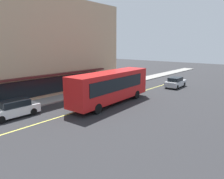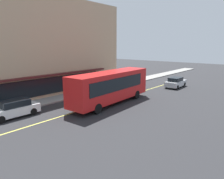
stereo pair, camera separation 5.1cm
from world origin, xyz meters
name	(u,v)px [view 2 (the right image)]	position (x,y,z in m)	size (l,w,h in m)	color
ground	(105,103)	(0.00, 0.00, 0.00)	(120.00, 120.00, 0.00)	#28282B
sidewalk	(74,95)	(0.00, 5.39, 0.07)	(80.00, 2.54, 0.15)	gray
lane_centre_stripe	(105,103)	(0.00, 0.00, 0.00)	(36.00, 0.16, 0.01)	#D8D14C
storefront_building	(27,47)	(-2.07, 12.22, 6.06)	(24.57, 11.74, 12.12)	tan
bus	(111,86)	(0.26, -0.70, 1.99)	(11.24, 3.05, 3.50)	red
car_maroon	(126,83)	(8.09, 3.10, 0.74)	(4.31, 1.87, 1.52)	maroon
car_white	(14,109)	(-8.65, 3.11, 0.74)	(4.32, 1.90, 1.52)	white
car_silver	(176,82)	(13.50, -2.27, 0.74)	(4.36, 1.97, 1.52)	#B7BABF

